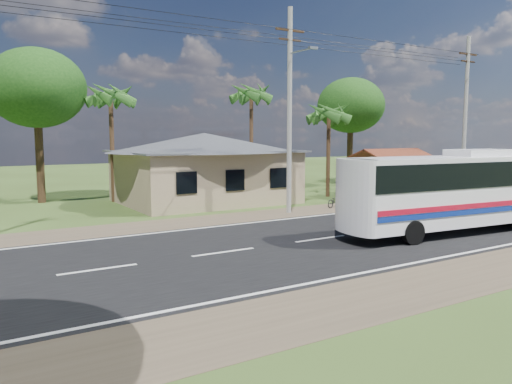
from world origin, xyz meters
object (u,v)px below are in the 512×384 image
coach_bus (463,185)px  person (410,191)px  waiting_shed (391,158)px  motorcycle (335,201)px

coach_bus → person: bearing=63.0°
coach_bus → person: (4.29, 6.70, -1.18)m
waiting_shed → motorcycle: bearing=-164.3°
person → motorcycle: bearing=-10.6°
motorcycle → person: 4.63m
coach_bus → motorcycle: coach_bus is taller
coach_bus → motorcycle: bearing=95.0°
waiting_shed → motorcycle: (-6.51, -1.83, -2.33)m
coach_bus → person: coach_bus is taller
person → waiting_shed: bearing=-107.7°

